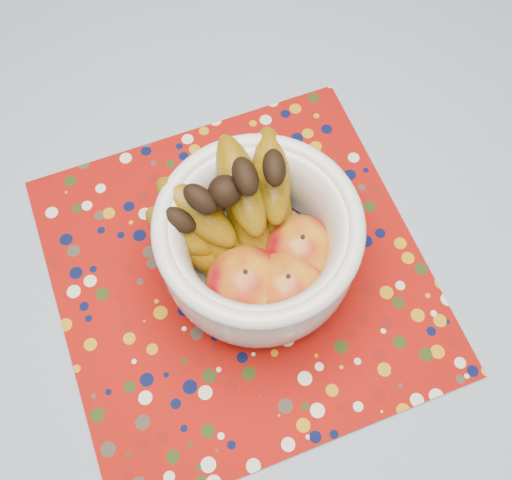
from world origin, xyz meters
The scene contains 4 objects.
table centered at (0.00, 0.00, 0.67)m, with size 1.20×1.20×0.75m.
tablecloth centered at (0.00, 0.00, 0.76)m, with size 1.32×1.32×0.01m, color #657EA8.
placemat centered at (0.03, -0.08, 0.76)m, with size 0.44×0.44×0.00m, color maroon.
fruit_bowl centered at (0.04, -0.08, 0.84)m, with size 0.25×0.24×0.19m.
Camera 1 is at (-0.08, -0.32, 1.45)m, focal length 42.00 mm.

